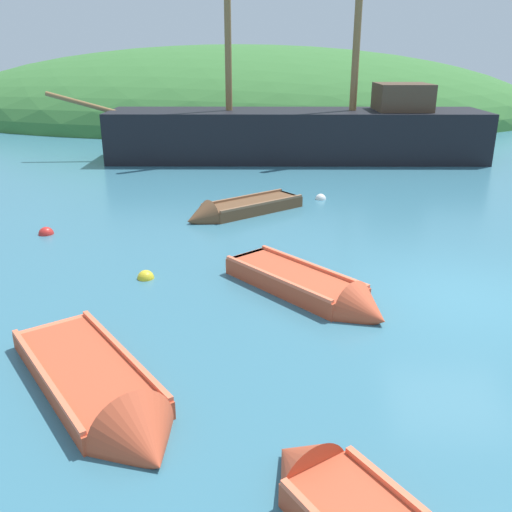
{
  "coord_description": "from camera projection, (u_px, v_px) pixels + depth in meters",
  "views": [
    {
      "loc": [
        -3.39,
        -10.02,
        4.5
      ],
      "look_at": [
        -4.11,
        1.11,
        0.33
      ],
      "focal_mm": 38.74,
      "sensor_mm": 36.0,
      "label": 1
    }
  ],
  "objects": [
    {
      "name": "rowboat_outer_right",
      "position": [
        236.0,
        211.0,
        16.05
      ],
      "size": [
        3.5,
        3.25,
        0.98
      ],
      "rotation": [
        0.0,
        0.0,
        3.86
      ],
      "color": "brown",
      "rests_on": "ground"
    },
    {
      "name": "ground_plane",
      "position": [
        463.0,
        297.0,
        10.73
      ],
      "size": [
        120.0,
        120.0,
        0.0
      ],
      "primitive_type": "plane",
      "color": "teal"
    },
    {
      "name": "rowboat_far",
      "position": [
        315.0,
        292.0,
        10.67
      ],
      "size": [
        3.39,
        3.41,
        1.03
      ],
      "rotation": [
        0.0,
        0.0,
        5.49
      ],
      "color": "#C64C2D",
      "rests_on": "ground"
    },
    {
      "name": "shore_hill",
      "position": [
        237.0,
        113.0,
        41.94
      ],
      "size": [
        44.25,
        27.84,
        9.84
      ],
      "primitive_type": "ellipsoid",
      "color": "#387033",
      "rests_on": "ground"
    },
    {
      "name": "rowboat_outer_left",
      "position": [
        106.0,
        400.0,
        7.43
      ],
      "size": [
        3.44,
        3.78,
        1.16
      ],
      "rotation": [
        0.0,
        0.0,
        5.41
      ],
      "color": "#C64C2D",
      "rests_on": "ground"
    },
    {
      "name": "buoy_yellow",
      "position": [
        146.0,
        278.0,
        11.6
      ],
      "size": [
        0.35,
        0.35,
        0.35
      ],
      "primitive_type": "sphere",
      "color": "yellow",
      "rests_on": "ground"
    },
    {
      "name": "buoy_red",
      "position": [
        46.0,
        234.0,
        14.38
      ],
      "size": [
        0.39,
        0.39,
        0.39
      ],
      "primitive_type": "sphere",
      "color": "red",
      "rests_on": "ground"
    },
    {
      "name": "buoy_white",
      "position": [
        321.0,
        199.0,
        17.77
      ],
      "size": [
        0.35,
        0.35,
        0.35
      ],
      "primitive_type": "sphere",
      "color": "white",
      "rests_on": "ground"
    },
    {
      "name": "sailing_ship",
      "position": [
        299.0,
        141.0,
        24.0
      ],
      "size": [
        18.72,
        4.25,
        11.2
      ],
      "rotation": [
        0.0,
        0.0,
        3.2
      ],
      "color": "black",
      "rests_on": "ground"
    }
  ]
}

